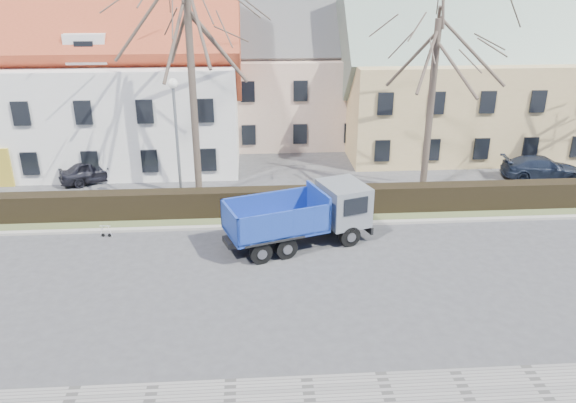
{
  "coord_description": "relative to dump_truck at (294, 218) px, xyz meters",
  "views": [
    {
      "loc": [
        0.76,
        -19.26,
        11.13
      ],
      "look_at": [
        2.37,
        3.78,
        1.6
      ],
      "focal_mm": 35.0,
      "sensor_mm": 36.0,
      "label": 1
    }
  ],
  "objects": [
    {
      "name": "ground",
      "position": [
        -2.53,
        -2.64,
        -1.31
      ],
      "size": [
        120.0,
        120.0,
        0.0
      ],
      "primitive_type": "plane",
      "color": "#3C3C3E"
    },
    {
      "name": "dump_truck",
      "position": [
        0.0,
        0.0,
        0.0
      ],
      "size": [
        6.96,
        4.37,
        2.61
      ],
      "primitive_type": null,
      "rotation": [
        0.0,
        0.0,
        0.32
      ],
      "color": "navy",
      "rests_on": "ground"
    },
    {
      "name": "streetlight",
      "position": [
        -5.27,
        4.36,
        2.01
      ],
      "size": [
        0.52,
        0.52,
        6.63
      ],
      "primitive_type": null,
      "color": "gray",
      "rests_on": "ground"
    },
    {
      "name": "parked_car_b",
      "position": [
        14.9,
        7.49,
        -0.66
      ],
      "size": [
        4.66,
        2.38,
        1.29
      ],
      "primitive_type": "imported",
      "rotation": [
        0.0,
        0.0,
        1.44
      ],
      "color": "#1B2333",
      "rests_on": "ground"
    },
    {
      "name": "building_white",
      "position": [
        -15.53,
        13.36,
        3.44
      ],
      "size": [
        26.8,
        10.8,
        9.5
      ],
      "primitive_type": null,
      "color": "white",
      "rests_on": "ground"
    },
    {
      "name": "hedge",
      "position": [
        -2.53,
        3.36,
        -0.66
      ],
      "size": [
        60.0,
        0.9,
        1.3
      ],
      "primitive_type": "cube",
      "color": "black",
      "rests_on": "ground"
    },
    {
      "name": "cart_frame",
      "position": [
        -8.56,
        1.44,
        -0.99
      ],
      "size": [
        0.73,
        0.48,
        0.63
      ],
      "primitive_type": null,
      "rotation": [
        0.0,
        0.0,
        -0.14
      ],
      "color": "silver",
      "rests_on": "ground"
    },
    {
      "name": "building_pink",
      "position": [
        1.47,
        17.36,
        2.69
      ],
      "size": [
        10.8,
        8.8,
        8.0
      ],
      "primitive_type": null,
      "color": "#CEA992",
      "rests_on": "ground"
    },
    {
      "name": "tree_1",
      "position": [
        -4.53,
        5.86,
        5.02
      ],
      "size": [
        9.2,
        9.2,
        12.65
      ],
      "primitive_type": null,
      "color": "#483B31",
      "rests_on": "ground"
    },
    {
      "name": "tree_2",
      "position": [
        7.47,
        5.86,
        4.19
      ],
      "size": [
        8.0,
        8.0,
        11.0
      ],
      "primitive_type": null,
      "color": "#483B31",
      "rests_on": "ground"
    },
    {
      "name": "curb_far",
      "position": [
        -2.53,
        1.96,
        -1.25
      ],
      "size": [
        80.0,
        0.3,
        0.12
      ],
      "primitive_type": "cube",
      "color": "#9E998F",
      "rests_on": "ground"
    },
    {
      "name": "parked_car_a",
      "position": [
        -10.52,
        8.85,
        -0.61
      ],
      "size": [
        4.38,
        3.15,
        1.38
      ],
      "primitive_type": "imported",
      "rotation": [
        0.0,
        0.0,
        1.99
      ],
      "color": "black",
      "rests_on": "ground"
    },
    {
      "name": "grass_strip",
      "position": [
        -2.53,
        3.56,
        -1.26
      ],
      "size": [
        80.0,
        3.0,
        0.1
      ],
      "primitive_type": "cube",
      "color": "#4A5630",
      "rests_on": "ground"
    },
    {
      "name": "building_yellow",
      "position": [
        13.47,
        14.36,
        2.94
      ],
      "size": [
        18.8,
        10.8,
        8.5
      ],
      "primitive_type": null,
      "color": "tan",
      "rests_on": "ground"
    }
  ]
}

